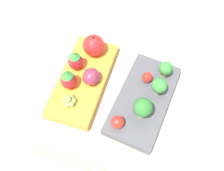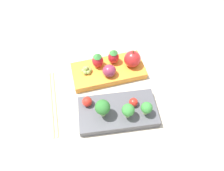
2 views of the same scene
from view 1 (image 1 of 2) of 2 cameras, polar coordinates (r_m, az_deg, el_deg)
The scene contains 14 objects.
ground_plane at distance 0.55m, azimuth -0.17°, elevation -1.81°, with size 4.00×4.00×0.00m, color #BCB29E.
bento_box_savoury at distance 0.54m, azimuth 7.14°, elevation -3.35°, with size 0.20×0.10×0.02m.
bento_box_fruit at distance 0.56m, azimuth -6.84°, elevation 0.94°, with size 0.23×0.12×0.02m.
broccoli_floret_0 at distance 0.48m, azimuth 6.98°, elevation -5.07°, with size 0.04×0.04×0.06m.
broccoli_floret_1 at distance 0.54m, azimuth 12.05°, elevation 3.80°, with size 0.03×0.03×0.04m.
broccoli_floret_2 at distance 0.51m, azimuth 10.68°, elevation -0.11°, with size 0.03×0.03×0.05m.
cherry_tomato_0 at distance 0.49m, azimuth 1.23°, elevation -8.36°, with size 0.03×0.03×0.03m.
cherry_tomato_1 at distance 0.54m, azimuth 8.00°, elevation 1.88°, with size 0.02×0.02×0.02m.
apple at distance 0.57m, azimuth -4.24°, elevation 9.15°, with size 0.05×0.05×0.06m.
strawberry_0 at distance 0.55m, azimuth -8.40°, elevation 5.60°, with size 0.03×0.03×0.05m.
strawberry_1 at distance 0.53m, azimuth -9.98°, elevation 1.31°, with size 0.03×0.03×0.05m.
plum at distance 0.53m, azimuth -4.94°, elevation 1.76°, with size 0.04×0.04×0.04m.
grape_cluster at distance 0.52m, azimuth -9.81°, elevation -3.42°, with size 0.03×0.03×0.02m.
chopsticks_pair at distance 0.50m, azimuth -6.96°, elevation -17.72°, with size 0.04×0.21×0.01m.
Camera 1 is at (0.23, 0.10, 0.49)m, focal length 40.00 mm.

